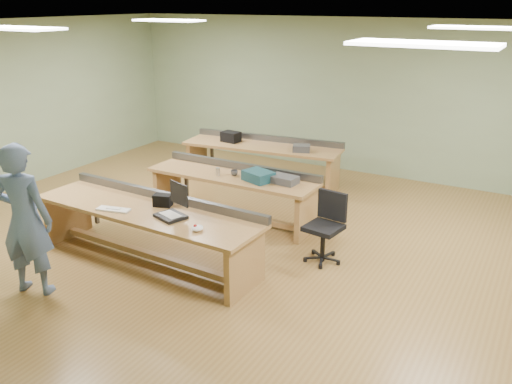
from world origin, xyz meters
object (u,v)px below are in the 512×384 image
(workbench_mid, at_px, (233,186))
(parts_bin_grey, at_px, (284,180))
(drinks_can, at_px, (218,172))
(camera_bag, at_px, (163,200))
(workbench_front, at_px, (148,221))
(mug, at_px, (234,173))
(person, at_px, (25,220))
(workbench_back, at_px, (262,155))
(task_chair, at_px, (325,236))
(laptop_base, at_px, (171,216))
(parts_bin_teal, at_px, (258,176))

(workbench_mid, relative_size, parts_bin_grey, 6.78)
(drinks_can, bearing_deg, camera_bag, -86.61)
(workbench_front, relative_size, drinks_can, 26.81)
(mug, bearing_deg, parts_bin_grey, 3.47)
(camera_bag, height_order, parts_bin_grey, camera_bag)
(workbench_mid, xyz_separation_m, parts_bin_grey, (0.88, 0.01, 0.25))
(drinks_can, bearing_deg, parts_bin_grey, 9.63)
(workbench_mid, xyz_separation_m, person, (-0.90, -3.08, 0.36))
(person, distance_m, mug, 3.19)
(workbench_back, height_order, camera_bag, camera_bag)
(workbench_front, height_order, workbench_back, same)
(workbench_mid, height_order, task_chair, task_chair)
(laptop_base, bearing_deg, person, -115.53)
(task_chair, distance_m, drinks_can, 2.08)
(workbench_front, height_order, person, person)
(drinks_can, bearing_deg, person, -104.07)
(parts_bin_grey, bearing_deg, parts_bin_teal, -166.40)
(person, height_order, parts_bin_grey, person)
(workbench_back, xyz_separation_m, drinks_can, (0.30, -1.97, 0.25))
(parts_bin_grey, bearing_deg, person, -119.84)
(parts_bin_teal, xyz_separation_m, mug, (-0.45, 0.04, -0.03))
(task_chair, bearing_deg, workbench_mid, 169.52)
(workbench_back, relative_size, person, 1.65)
(workbench_front, distance_m, parts_bin_grey, 2.10)
(workbench_back, distance_m, laptop_base, 3.76)
(laptop_base, relative_size, parts_bin_grey, 0.89)
(workbench_back, distance_m, mug, 1.93)
(drinks_can, bearing_deg, mug, 30.20)
(person, distance_m, camera_bag, 1.69)
(parts_bin_grey, bearing_deg, mug, -176.53)
(workbench_front, height_order, drinks_can, drinks_can)
(workbench_mid, distance_m, laptop_base, 1.91)
(workbench_mid, height_order, laptop_base, workbench_mid)
(person, xyz_separation_m, task_chair, (2.71, 2.47, -0.58))
(task_chair, xyz_separation_m, drinks_can, (-1.98, 0.45, 0.47))
(laptop_base, height_order, mug, mug)
(workbench_back, relative_size, laptop_base, 8.42)
(task_chair, bearing_deg, laptop_base, -132.69)
(camera_bag, height_order, drinks_can, camera_bag)
(laptop_base, height_order, parts_bin_grey, parts_bin_grey)
(person, height_order, task_chair, person)
(workbench_front, xyz_separation_m, camera_bag, (0.13, 0.17, 0.26))
(task_chair, bearing_deg, workbench_back, 141.50)
(workbench_front, bearing_deg, person, -115.50)
(parts_bin_grey, bearing_deg, workbench_front, -121.39)
(workbench_mid, xyz_separation_m, workbench_back, (-0.47, 1.81, 0.00))
(person, height_order, mug, person)
(person, bearing_deg, workbench_front, -134.57)
(workbench_front, bearing_deg, task_chair, 31.96)
(workbench_back, bearing_deg, mug, -80.88)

